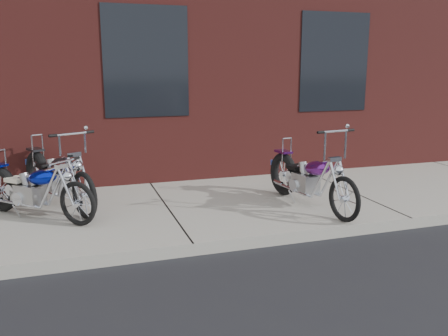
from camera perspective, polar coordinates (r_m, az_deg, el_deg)
name	(u,v)px	position (r m, az deg, el deg)	size (l,w,h in m)	color
ground	(194,256)	(5.53, -3.67, -10.54)	(120.00, 120.00, 0.00)	black
sidewalk	(168,212)	(6.88, -6.80, -5.31)	(22.00, 3.00, 0.15)	#A3A19A
chopper_purple	(309,180)	(6.90, 10.17, -1.48)	(0.52, 2.09, 1.17)	black
chopper_blue	(34,191)	(6.76, -21.89, -2.61)	(1.50, 1.46, 0.87)	black
chopper_third	(57,178)	(7.21, -19.43, -1.20)	(1.02, 2.06, 1.13)	black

